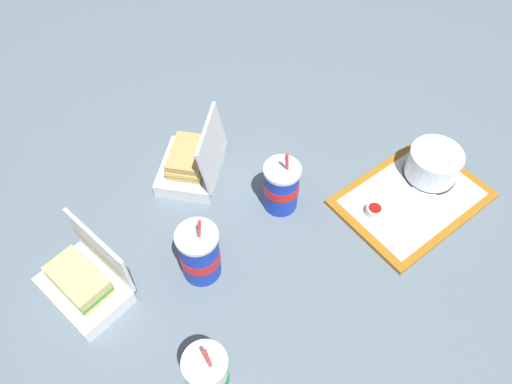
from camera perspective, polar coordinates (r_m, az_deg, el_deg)
ground_plane at (r=1.25m, az=-1.15°, el=-3.26°), size 3.20×3.20×0.00m
food_tray at (r=1.34m, az=17.41°, el=-0.75°), size 0.41×0.33×0.01m
cake_container at (r=1.37m, az=19.58°, el=2.95°), size 0.14×0.14×0.08m
ketchup_cup at (r=1.27m, az=13.35°, el=-2.07°), size 0.04×0.04×0.02m
napkin_stack at (r=1.33m, az=18.52°, el=-1.38°), size 0.13×0.13×0.00m
plastic_fork at (r=1.32m, az=13.50°, el=0.23°), size 0.11×0.01×0.00m
clamshell_sandwich_back at (r=1.32m, az=-7.29°, el=3.30°), size 0.23×0.24×0.19m
clamshell_sandwich_right at (r=1.18m, az=-19.02°, el=-9.77°), size 0.20×0.23×0.17m
soda_cup_front at (r=1.22m, az=2.90°, el=0.64°), size 0.09×0.09×0.20m
soda_cup_right at (r=1.01m, az=-5.56°, el=-20.11°), size 0.08×0.08×0.21m
soda_cup_corner at (r=1.12m, az=-6.46°, el=-7.01°), size 0.09×0.09×0.21m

